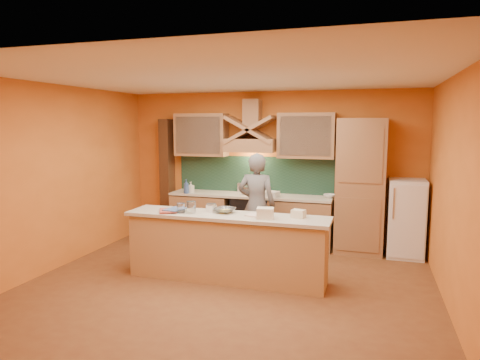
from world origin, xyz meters
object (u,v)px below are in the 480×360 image
(stove, at_px, (250,219))
(fridge, at_px, (406,218))
(mixing_bowl, at_px, (225,210))
(kitchen_scale, at_px, (211,208))
(person, at_px, (257,206))

(stove, bearing_deg, fridge, 0.00)
(fridge, bearing_deg, mixing_bowl, -144.75)
(fridge, relative_size, kitchen_scale, 11.36)
(stove, relative_size, fridge, 0.69)
(fridge, distance_m, mixing_bowl, 3.15)
(stove, distance_m, kitchen_scale, 1.86)
(fridge, xyz_separation_m, kitchen_scale, (-2.78, -1.77, 0.34))
(kitchen_scale, bearing_deg, fridge, 45.14)
(stove, relative_size, person, 0.52)
(fridge, distance_m, kitchen_scale, 3.31)
(stove, distance_m, person, 0.93)
(stove, relative_size, kitchen_scale, 7.86)
(kitchen_scale, bearing_deg, stove, 100.09)
(mixing_bowl, bearing_deg, fridge, 35.25)
(stove, height_order, mixing_bowl, mixing_bowl)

